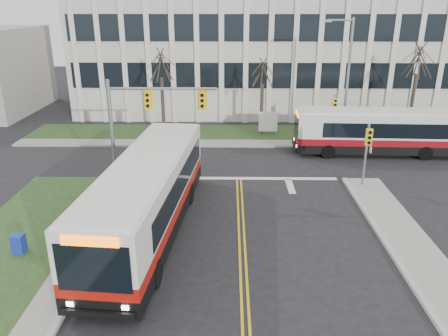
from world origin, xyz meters
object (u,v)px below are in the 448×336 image
at_px(bus_main, 148,197).
at_px(newspaper_box_blue, 19,245).
at_px(directory_sign, 268,122).
at_px(bus_cross, 379,133).
at_px(streetlight, 346,74).
at_px(newspaper_box_red, 85,241).

bearing_deg(bus_main, newspaper_box_blue, -152.74).
height_order(directory_sign, bus_main, bus_main).
bearing_deg(bus_cross, newspaper_box_blue, -52.46).
distance_m(streetlight, directory_sign, 6.96).
height_order(directory_sign, newspaper_box_blue, directory_sign).
xyz_separation_m(directory_sign, bus_cross, (7.47, -4.41, 0.38)).
relative_size(streetlight, directory_sign, 4.60).
xyz_separation_m(directory_sign, newspaper_box_blue, (-12.00, -18.17, -0.70)).
bearing_deg(bus_main, streetlight, 54.96).
bearing_deg(bus_main, newspaper_box_red, -139.95).
bearing_deg(newspaper_box_red, bus_cross, 46.77).
relative_size(directory_sign, bus_main, 0.15).
xyz_separation_m(directory_sign, newspaper_box_red, (-9.30, -17.80, -0.70)).
height_order(bus_cross, newspaper_box_red, bus_cross).
relative_size(bus_main, newspaper_box_red, 13.79).
bearing_deg(bus_cross, streetlight, -145.82).
bearing_deg(newspaper_box_blue, bus_cross, 39.22).
bearing_deg(streetlight, newspaper_box_red, -131.96).
bearing_deg(directory_sign, streetlight, -13.23).
bearing_deg(newspaper_box_red, streetlight, 56.22).
bearing_deg(newspaper_box_red, directory_sign, 70.58).
xyz_separation_m(bus_cross, newspaper_box_red, (-16.77, -13.38, -1.08)).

